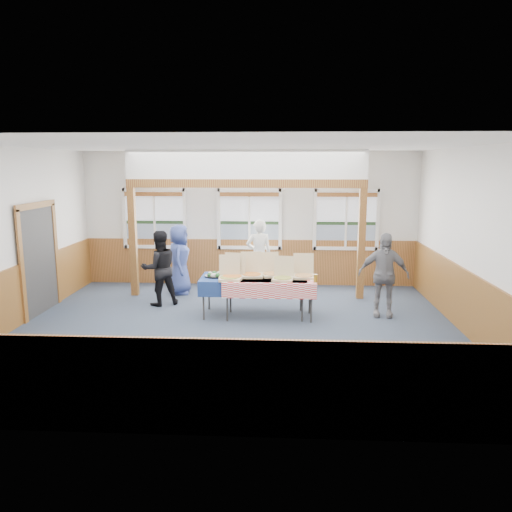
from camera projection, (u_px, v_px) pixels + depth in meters
The scene contains 31 objects.
floor at pixel (236, 330), 8.83m from camera, with size 8.00×8.00×0.00m, color #26303D.
ceiling at pixel (235, 145), 8.25m from camera, with size 8.00×8.00×0.00m, color white.
wall_back at pixel (250, 219), 11.98m from camera, with size 8.00×8.00×0.00m, color silver.
wall_front at pixel (203, 293), 5.11m from camera, with size 8.00×8.00×0.00m, color silver.
wall_left at pixel (9, 239), 8.76m from camera, with size 8.00×8.00×0.00m, color silver.
wall_right at pixel (474, 243), 8.33m from camera, with size 8.00×8.00×0.00m, color silver.
wainscot_back at pixel (250, 262), 12.15m from camera, with size 7.98×0.05×1.10m, color brown.
wainscot_front at pixel (206, 387), 5.32m from camera, with size 7.98×0.05×1.10m, color brown.
wainscot_left at pixel (16, 297), 8.95m from camera, with size 0.05×6.98×1.10m, color brown.
wainscot_right at pixel (468, 303), 8.52m from camera, with size 0.05×6.98×1.10m, color brown.
cased_opening at pixel (39, 260), 9.74m from camera, with size 0.06×1.30×2.10m, color #323232.
window_left at pixel (155, 215), 12.05m from camera, with size 1.56×0.10×1.46m.
window_mid at pixel (249, 216), 11.92m from camera, with size 1.56×0.10×1.46m.
window_right at pixel (346, 216), 11.80m from camera, with size 1.56×0.10×1.46m.
post_left at pixel (133, 242), 11.01m from camera, with size 0.15×0.15×2.40m, color #632D16.
post_right at pixel (361, 244), 10.74m from camera, with size 0.15×0.15×2.40m, color #632D16.
cross_beam at pixel (246, 183), 10.64m from camera, with size 5.15×0.18×0.18m, color #632D16.
table_left at pixel (254, 280), 9.58m from camera, with size 2.04×0.91×0.76m.
table_right at pixel (270, 282), 9.46m from camera, with size 1.86×1.12×0.76m.
pizza_box_a at pixel (233, 275), 9.48m from camera, with size 0.48×0.56×0.45m.
pizza_box_b at pixel (272, 272), 9.70m from camera, with size 0.50×0.56×0.43m.
pizza_box_c at pixel (229, 276), 9.38m from camera, with size 0.44×0.52×0.43m.
pizza_box_d at pixel (252, 273), 9.64m from camera, with size 0.45×0.53×0.44m.
pizza_box_e at pixel (283, 276), 9.34m from camera, with size 0.43×0.51×0.42m.
pizza_box_f at pixel (304, 274), 9.54m from camera, with size 0.40×0.48×0.43m.
veggie_tray at pixel (215, 275), 9.61m from camera, with size 0.39×0.39×0.09m.
drink_glass at pixel (316, 278), 9.14m from camera, with size 0.07×0.07×0.15m, color #876016.
woman_white at pixel (259, 255), 11.60m from camera, with size 0.60×0.39×1.64m, color white.
woman_black at pixel (159, 268), 10.30m from camera, with size 0.76×0.59×1.56m, color black.
man_blue at pixel (179, 259), 11.21m from camera, with size 0.77×0.50×1.57m, color #364689.
person_grey at pixel (383, 275), 9.52m from camera, with size 0.95×0.40×1.63m, color slate.
Camera 1 is at (0.81, -8.42, 2.90)m, focal length 35.00 mm.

